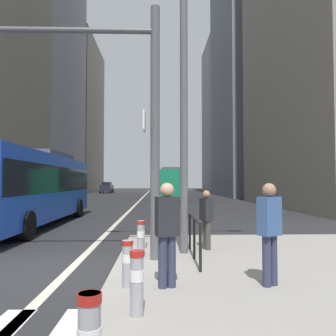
{
  "coord_description": "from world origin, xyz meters",
  "views": [
    {
      "loc": [
        1.96,
        -7.79,
        1.95
      ],
      "look_at": [
        3.19,
        36.38,
        3.74
      ],
      "focal_mm": 36.98,
      "sensor_mm": 36.0,
      "label": 1
    }
  ],
  "objects_px": {
    "car_receding_near": "(167,189)",
    "bollard_right": "(127,261)",
    "car_receding_far": "(163,187)",
    "traffic_signal_gantry": "(50,88)",
    "car_oncoming_mid": "(107,187)",
    "bollard_back": "(141,237)",
    "pedestrian_walking": "(269,228)",
    "street_lamp_post": "(184,54)",
    "bollard_left": "(137,279)",
    "city_bus_red_receding": "(170,183)",
    "city_bus_red_distant": "(169,183)",
    "city_bus_blue_oncoming": "(32,185)",
    "pedestrian_waiting": "(167,229)",
    "pedestrian_far": "(206,217)"
  },
  "relations": [
    {
      "from": "car_receding_near",
      "to": "bollard_right",
      "type": "height_order",
      "value": "car_receding_near"
    },
    {
      "from": "car_receding_far",
      "to": "traffic_signal_gantry",
      "type": "relative_size",
      "value": 0.6
    },
    {
      "from": "car_oncoming_mid",
      "to": "bollard_back",
      "type": "distance_m",
      "value": 53.71
    },
    {
      "from": "pedestrian_walking",
      "to": "street_lamp_post",
      "type": "bearing_deg",
      "value": 114.5
    },
    {
      "from": "bollard_left",
      "to": "car_oncoming_mid",
      "type": "bearing_deg",
      "value": 98.84
    },
    {
      "from": "street_lamp_post",
      "to": "bollard_left",
      "type": "relative_size",
      "value": 9.21
    },
    {
      "from": "city_bus_red_receding",
      "to": "city_bus_red_distant",
      "type": "height_order",
      "value": "same"
    },
    {
      "from": "city_bus_blue_oncoming",
      "to": "car_receding_near",
      "type": "xyz_separation_m",
      "value": [
        6.79,
        32.58,
        -0.85
      ]
    },
    {
      "from": "pedestrian_waiting",
      "to": "pedestrian_walking",
      "type": "relative_size",
      "value": 1.0
    },
    {
      "from": "pedestrian_walking",
      "to": "bollard_left",
      "type": "bearing_deg",
      "value": -150.21
    },
    {
      "from": "car_receding_far",
      "to": "pedestrian_walking",
      "type": "xyz_separation_m",
      "value": [
        1.06,
        -61.22,
        0.16
      ]
    },
    {
      "from": "city_bus_red_receding",
      "to": "car_oncoming_mid",
      "type": "height_order",
      "value": "city_bus_red_receding"
    },
    {
      "from": "street_lamp_post",
      "to": "bollard_left",
      "type": "xyz_separation_m",
      "value": [
        -0.95,
        -4.09,
        -4.65
      ]
    },
    {
      "from": "pedestrian_far",
      "to": "pedestrian_waiting",
      "type": "bearing_deg",
      "value": -108.93
    },
    {
      "from": "city_bus_red_distant",
      "to": "pedestrian_walking",
      "type": "bearing_deg",
      "value": -89.88
    },
    {
      "from": "city_bus_red_receding",
      "to": "bollard_right",
      "type": "relative_size",
      "value": 14.61
    },
    {
      "from": "city_bus_blue_oncoming",
      "to": "city_bus_red_receding",
      "type": "xyz_separation_m",
      "value": [
        6.82,
        21.49,
        -0.0
      ]
    },
    {
      "from": "bollard_right",
      "to": "pedestrian_walking",
      "type": "xyz_separation_m",
      "value": [
        2.47,
        0.02,
        0.55
      ]
    },
    {
      "from": "street_lamp_post",
      "to": "pedestrian_waiting",
      "type": "height_order",
      "value": "street_lamp_post"
    },
    {
      "from": "city_bus_red_receding",
      "to": "bollard_left",
      "type": "distance_m",
      "value": 32.31
    },
    {
      "from": "car_oncoming_mid",
      "to": "bollard_left",
      "type": "bearing_deg",
      "value": -81.16
    },
    {
      "from": "city_bus_red_distant",
      "to": "bollard_left",
      "type": "distance_m",
      "value": 53.46
    },
    {
      "from": "bollard_left",
      "to": "pedestrian_far",
      "type": "bearing_deg",
      "value": 70.86
    },
    {
      "from": "traffic_signal_gantry",
      "to": "car_receding_near",
      "type": "bearing_deg",
      "value": 84.64
    },
    {
      "from": "city_bus_blue_oncoming",
      "to": "car_receding_far",
      "type": "relative_size",
      "value": 2.75
    },
    {
      "from": "pedestrian_waiting",
      "to": "pedestrian_far",
      "type": "bearing_deg",
      "value": 71.07
    },
    {
      "from": "city_bus_red_receding",
      "to": "pedestrian_far",
      "type": "bearing_deg",
      "value": -89.87
    },
    {
      "from": "car_receding_far",
      "to": "pedestrian_walking",
      "type": "bearing_deg",
      "value": -89.01
    },
    {
      "from": "car_receding_far",
      "to": "bollard_back",
      "type": "height_order",
      "value": "car_receding_far"
    },
    {
      "from": "city_bus_blue_oncoming",
      "to": "car_receding_near",
      "type": "distance_m",
      "value": 33.29
    },
    {
      "from": "traffic_signal_gantry",
      "to": "bollard_back",
      "type": "xyz_separation_m",
      "value": [
        2.12,
        0.3,
        -3.54
      ]
    },
    {
      "from": "car_receding_far",
      "to": "pedestrian_far",
      "type": "relative_size",
      "value": 2.78
    },
    {
      "from": "car_oncoming_mid",
      "to": "pedestrian_waiting",
      "type": "xyz_separation_m",
      "value": [
        9.25,
        -55.45,
        0.16
      ]
    },
    {
      "from": "car_receding_near",
      "to": "pedestrian_waiting",
      "type": "xyz_separation_m",
      "value": [
        -1.06,
        -42.12,
        0.16
      ]
    },
    {
      "from": "car_receding_near",
      "to": "traffic_signal_gantry",
      "type": "height_order",
      "value": "traffic_signal_gantry"
    },
    {
      "from": "car_receding_near",
      "to": "bollard_back",
      "type": "bearing_deg",
      "value": -92.35
    },
    {
      "from": "street_lamp_post",
      "to": "pedestrian_walking",
      "type": "xyz_separation_m",
      "value": [
        1.28,
        -2.82,
        -4.14
      ]
    },
    {
      "from": "city_bus_blue_oncoming",
      "to": "bollard_back",
      "type": "xyz_separation_m",
      "value": [
        5.16,
        -7.09,
        -1.21
      ]
    },
    {
      "from": "car_oncoming_mid",
      "to": "pedestrian_waiting",
      "type": "distance_m",
      "value": 56.21
    },
    {
      "from": "car_receding_near",
      "to": "bollard_back",
      "type": "height_order",
      "value": "car_receding_near"
    },
    {
      "from": "car_receding_near",
      "to": "pedestrian_far",
      "type": "relative_size",
      "value": 2.69
    },
    {
      "from": "car_receding_near",
      "to": "pedestrian_walking",
      "type": "xyz_separation_m",
      "value": [
        0.73,
        -42.07,
        0.16
      ]
    },
    {
      "from": "city_bus_red_receding",
      "to": "bollard_right",
      "type": "bearing_deg",
      "value": -93.25
    },
    {
      "from": "city_bus_red_receding",
      "to": "car_receding_far",
      "type": "height_order",
      "value": "city_bus_red_receding"
    },
    {
      "from": "car_receding_near",
      "to": "pedestrian_waiting",
      "type": "distance_m",
      "value": 42.13
    },
    {
      "from": "city_bus_red_distant",
      "to": "pedestrian_walking",
      "type": "relative_size",
      "value": 5.97
    },
    {
      "from": "bollard_left",
      "to": "bollard_back",
      "type": "height_order",
      "value": "bollard_left"
    },
    {
      "from": "bollard_left",
      "to": "bollard_back",
      "type": "distance_m",
      "value": 3.67
    },
    {
      "from": "street_lamp_post",
      "to": "bollard_back",
      "type": "relative_size",
      "value": 9.27
    },
    {
      "from": "car_oncoming_mid",
      "to": "pedestrian_waiting",
      "type": "relative_size",
      "value": 2.46
    }
  ]
}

